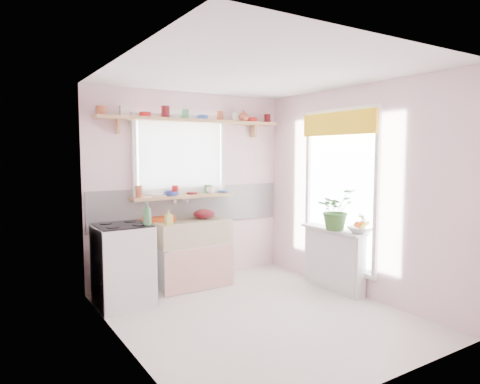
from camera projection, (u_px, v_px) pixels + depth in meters
room at (262, 179)px, 5.46m from camera, size 3.20×3.20×3.20m
sink_unit at (191, 252)px, 5.48m from camera, size 0.95×0.65×1.11m
cooker at (123, 265)px, 4.76m from camera, size 0.58×0.58×0.93m
radiator_ledge at (334, 258)px, 5.33m from camera, size 0.22×0.95×0.78m
windowsill at (184, 196)px, 5.57m from camera, size 1.40×0.22×0.04m
pine_shelf at (194, 121)px, 5.55m from camera, size 2.52×0.24×0.04m
shelf_crockery at (192, 115)px, 5.53m from camera, size 2.47×0.11×0.12m
sill_crockery at (180, 191)px, 5.53m from camera, size 1.35×0.11×0.12m
dish_tray at (158, 219)px, 5.42m from camera, size 0.53×0.48×0.04m
colander at (204, 214)px, 5.55m from camera, size 0.29×0.29×0.13m
jade_plant at (336, 209)px, 5.15m from camera, size 0.51×0.46×0.50m
fruit_bowl at (362, 230)px, 4.98m from camera, size 0.38×0.38×0.08m
herb_pot at (362, 223)px, 4.97m from camera, size 0.14×0.11×0.24m
soap_bottle_sink at (169, 217)px, 5.07m from camera, size 0.09×0.09×0.18m
sill_cup at (211, 190)px, 5.71m from camera, size 0.15×0.15×0.09m
sill_bowl at (172, 194)px, 5.41m from camera, size 0.22×0.22×0.06m
shelf_vase at (243, 116)px, 5.88m from camera, size 0.18×0.18×0.15m
cooker_bottle at (147, 214)px, 4.66m from camera, size 0.11×0.11×0.25m
fruit at (362, 224)px, 4.98m from camera, size 0.20×0.14×0.10m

